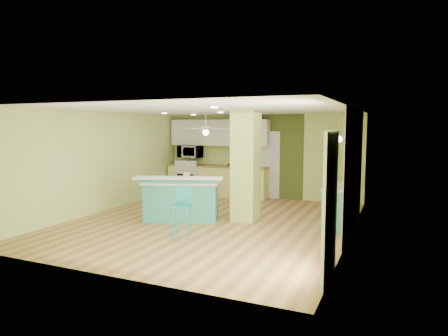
{
  "coord_description": "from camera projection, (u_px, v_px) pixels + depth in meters",
  "views": [
    {
      "loc": [
        3.82,
        -7.93,
        2.16
      ],
      "look_at": [
        0.16,
        0.4,
        1.2
      ],
      "focal_mm": 32.0,
      "sensor_mm": 36.0,
      "label": 1
    }
  ],
  "objects": [
    {
      "name": "floor",
      "position": [
        211.0,
        222.0,
        8.97
      ],
      "size": [
        6.0,
        7.0,
        0.01
      ],
      "primitive_type": "cube",
      "color": "brown",
      "rests_on": "ground"
    },
    {
      "name": "ceiling",
      "position": [
        210.0,
        110.0,
        8.71
      ],
      "size": [
        6.0,
        7.0,
        0.01
      ],
      "primitive_type": "cube",
      "color": "white",
      "rests_on": "wall_back"
    },
    {
      "name": "wall_back",
      "position": [
        261.0,
        156.0,
        12.03
      ],
      "size": [
        6.0,
        0.01,
        2.5
      ],
      "primitive_type": "cube",
      "color": "#C5DA74",
      "rests_on": "floor"
    },
    {
      "name": "wall_front",
      "position": [
        103.0,
        190.0,
        5.65
      ],
      "size": [
        6.0,
        0.01,
        2.5
      ],
      "primitive_type": "cube",
      "color": "#C5DA74",
      "rests_on": "floor"
    },
    {
      "name": "wall_left",
      "position": [
        103.0,
        162.0,
        10.04
      ],
      "size": [
        0.01,
        7.0,
        2.5
      ],
      "primitive_type": "cube",
      "color": "#C5DA74",
      "rests_on": "floor"
    },
    {
      "name": "wall_right",
      "position": [
        352.0,
        174.0,
        7.64
      ],
      "size": [
        0.01,
        7.0,
        2.5
      ],
      "primitive_type": "cube",
      "color": "#C5DA74",
      "rests_on": "floor"
    },
    {
      "name": "wood_panel",
      "position": [
        354.0,
        170.0,
        8.19
      ],
      "size": [
        0.02,
        3.4,
        2.5
      ],
      "primitive_type": "cube",
      "color": "#907852",
      "rests_on": "floor"
    },
    {
      "name": "olive_accent",
      "position": [
        267.0,
        156.0,
        11.94
      ],
      "size": [
        2.2,
        0.02,
        2.5
      ],
      "primitive_type": "cube",
      "color": "#454F1F",
      "rests_on": "floor"
    },
    {
      "name": "interior_door",
      "position": [
        266.0,
        165.0,
        11.94
      ],
      "size": [
        0.82,
        0.05,
        2.0
      ],
      "primitive_type": "cube",
      "color": "silver",
      "rests_on": "floor"
    },
    {
      "name": "french_door",
      "position": [
        330.0,
        206.0,
        5.58
      ],
      "size": [
        0.04,
        1.08,
        2.1
      ],
      "primitive_type": "cube",
      "color": "white",
      "rests_on": "floor"
    },
    {
      "name": "column",
      "position": [
        246.0,
        166.0,
        9.04
      ],
      "size": [
        0.55,
        0.55,
        2.5
      ],
      "primitive_type": "cube",
      "color": "#A8BF58",
      "rests_on": "floor"
    },
    {
      "name": "kitchen_run",
      "position": [
        217.0,
        181.0,
        12.36
      ],
      "size": [
        3.25,
        0.63,
        0.94
      ],
      "color": "#E6E678",
      "rests_on": "floor"
    },
    {
      "name": "stove",
      "position": [
        190.0,
        179.0,
        12.73
      ],
      "size": [
        0.76,
        0.66,
        1.08
      ],
      "color": "silver",
      "rests_on": "floor"
    },
    {
      "name": "upper_cabinets",
      "position": [
        219.0,
        133.0,
        12.31
      ],
      "size": [
        3.2,
        0.34,
        0.8
      ],
      "primitive_type": "cube",
      "color": "white",
      "rests_on": "wall_back"
    },
    {
      "name": "microwave",
      "position": [
        190.0,
        151.0,
        12.64
      ],
      "size": [
        0.7,
        0.48,
        0.39
      ],
      "primitive_type": "imported",
      "color": "white",
      "rests_on": "wall_back"
    },
    {
      "name": "ceiling_fan",
      "position": [
        206.0,
        129.0,
        11.02
      ],
      "size": [
        1.41,
        1.41,
        0.61
      ],
      "color": "silver",
      "rests_on": "ceiling"
    },
    {
      "name": "pendant_lamp",
      "position": [
        339.0,
        139.0,
        8.4
      ],
      "size": [
        0.14,
        0.14,
        0.69
      ],
      "color": "silver",
      "rests_on": "ceiling"
    },
    {
      "name": "wall_decor",
      "position": [
        354.0,
        155.0,
        8.35
      ],
      "size": [
        0.03,
        0.9,
        0.7
      ],
      "primitive_type": "cube",
      "color": "brown",
      "rests_on": "wood_panel"
    },
    {
      "name": "peninsula",
      "position": [
        182.0,
        199.0,
        9.16
      ],
      "size": [
        2.08,
        1.6,
        1.05
      ],
      "rotation": [
        0.0,
        0.0,
        0.35
      ],
      "color": "teal",
      "rests_on": "floor"
    },
    {
      "name": "bar_stool",
      "position": [
        182.0,
        203.0,
        7.67
      ],
      "size": [
        0.4,
        0.4,
        1.01
      ],
      "rotation": [
        0.0,
        0.0,
        0.23
      ],
      "color": "teal",
      "rests_on": "floor"
    },
    {
      "name": "side_counter",
      "position": [
        340.0,
        206.0,
        8.57
      ],
      "size": [
        0.58,
        1.38,
        0.89
      ],
      "color": "teal",
      "rests_on": "floor"
    },
    {
      "name": "fruit_bowl",
      "position": [
        233.0,
        165.0,
        12.01
      ],
      "size": [
        0.33,
        0.33,
        0.08
      ],
      "primitive_type": "imported",
      "rotation": [
        0.0,
        0.0,
        0.06
      ],
      "color": "#3D2619",
      "rests_on": "kitchen_run"
    },
    {
      "name": "canister",
      "position": [
        186.0,
        177.0,
        9.08
      ],
      "size": [
        0.15,
        0.15,
        0.18
      ],
      "primitive_type": "cylinder",
      "color": "gold",
      "rests_on": "peninsula"
    }
  ]
}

